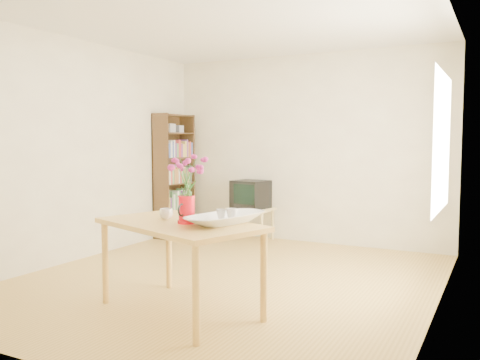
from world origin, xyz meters
The scene contains 11 objects.
room centered at (0.03, 0.00, 1.30)m, with size 4.50×4.50×4.50m.
table centered at (0.13, -1.01, 0.67)m, with size 1.57×1.20×0.75m.
tv_stand centered at (-0.70, 1.97, 0.39)m, with size 0.60×0.45×0.46m.
bookshelf centered at (-1.85, 1.75, 0.84)m, with size 0.28×0.70×1.80m.
pitcher centered at (0.21, -1.03, 0.85)m, with size 0.15×0.23×0.23m.
flowers centered at (0.21, -1.03, 1.15)m, with size 0.26×0.26×0.37m, color #DA33A3, non-canonical shape.
mug centered at (-0.07, -0.93, 0.79)m, with size 0.11×0.11×0.09m, color white.
bowl centered at (0.50, -0.91, 0.99)m, with size 0.50×0.50×0.47m, color white.
teacup_a centered at (0.46, -0.91, 0.94)m, with size 0.07×0.07×0.06m, color white.
teacup_b centered at (0.54, -0.89, 0.94)m, with size 0.08×0.08×0.07m, color white.
television centered at (-0.70, 1.98, 0.66)m, with size 0.51×0.49×0.39m.
Camera 1 is at (2.46, -4.42, 1.42)m, focal length 38.00 mm.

